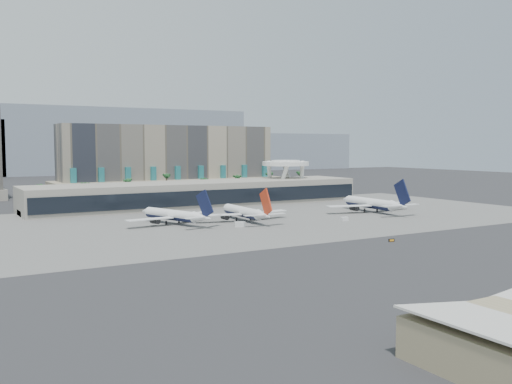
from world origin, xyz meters
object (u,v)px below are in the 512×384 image
service_vehicle_a (240,224)px  airliner_right (372,203)px  airliner_left (174,215)px  service_vehicle_b (344,219)px  airliner_centre (244,212)px  taxiway_sign (391,240)px

service_vehicle_a → airliner_right: bearing=31.0°
airliner_left → service_vehicle_b: bearing=-39.8°
service_vehicle_a → airliner_left: bearing=156.5°
airliner_right → service_vehicle_b: airliner_right is taller
airliner_left → service_vehicle_a: (18.31, -19.14, -2.63)m
airliner_centre → taxiway_sign: size_ratio=19.93×
service_vehicle_a → taxiway_sign: (25.17, -52.50, -0.51)m
airliner_right → airliner_centre: bearing=-179.7°
airliner_left → taxiway_sign: 83.86m
taxiway_sign → airliner_centre: bearing=113.9°
service_vehicle_b → service_vehicle_a: bearing=172.9°
airliner_right → service_vehicle_a: bearing=-168.9°
airliner_centre → airliner_right: airliner_right is taller
airliner_left → airliner_right: size_ratio=0.86×
airliner_centre → service_vehicle_a: airliner_centre is taller
service_vehicle_b → airliner_left: bearing=158.8°
airliner_right → taxiway_sign: (-48.85, -63.15, -3.58)m
taxiway_sign → service_vehicle_b: bearing=78.3°
airliner_right → taxiway_sign: airliner_right is taller
airliner_centre → airliner_right: (64.47, -2.96, 0.43)m
airliner_left → service_vehicle_b: 67.44m
airliner_left → airliner_right: bearing=-23.0°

